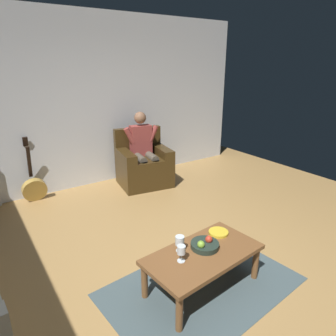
{
  "coord_description": "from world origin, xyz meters",
  "views": [
    {
      "loc": [
        1.71,
        1.82,
        2.03
      ],
      "look_at": [
        -0.46,
        -1.36,
        0.68
      ],
      "focal_mm": 32.53,
      "sensor_mm": 36.0,
      "label": 1
    }
  ],
  "objects_px": {
    "guitar": "(34,187)",
    "armchair": "(143,165)",
    "person_seated": "(143,147)",
    "coffee_table": "(203,257)",
    "wine_glass_far": "(180,241)",
    "fruit_bowl": "(205,245)",
    "decorative_dish": "(218,232)",
    "wine_glass_near": "(181,251)"
  },
  "relations": [
    {
      "from": "guitar",
      "to": "armchair",
      "type": "bearing_deg",
      "value": 168.61
    },
    {
      "from": "person_seated",
      "to": "coffee_table",
      "type": "distance_m",
      "value": 2.71
    },
    {
      "from": "wine_glass_far",
      "to": "fruit_bowl",
      "type": "height_order",
      "value": "wine_glass_far"
    },
    {
      "from": "decorative_dish",
      "to": "wine_glass_far",
      "type": "bearing_deg",
      "value": 2.35
    },
    {
      "from": "armchair",
      "to": "guitar",
      "type": "height_order",
      "value": "guitar"
    },
    {
      "from": "coffee_table",
      "to": "guitar",
      "type": "distance_m",
      "value": 3.05
    },
    {
      "from": "coffee_table",
      "to": "wine_glass_far",
      "type": "bearing_deg",
      "value": -40.58
    },
    {
      "from": "armchair",
      "to": "fruit_bowl",
      "type": "xyz_separation_m",
      "value": [
        0.79,
        2.53,
        0.08
      ]
    },
    {
      "from": "armchair",
      "to": "guitar",
      "type": "distance_m",
      "value": 1.77
    },
    {
      "from": "wine_glass_far",
      "to": "decorative_dish",
      "type": "distance_m",
      "value": 0.51
    },
    {
      "from": "armchair",
      "to": "coffee_table",
      "type": "bearing_deg",
      "value": 81.28
    },
    {
      "from": "coffee_table",
      "to": "decorative_dish",
      "type": "distance_m",
      "value": 0.38
    },
    {
      "from": "armchair",
      "to": "fruit_bowl",
      "type": "relative_size",
      "value": 3.56
    },
    {
      "from": "guitar",
      "to": "wine_glass_far",
      "type": "bearing_deg",
      "value": 104.32
    },
    {
      "from": "armchair",
      "to": "guitar",
      "type": "xyz_separation_m",
      "value": [
        1.73,
        -0.35,
        -0.12
      ]
    },
    {
      "from": "wine_glass_far",
      "to": "wine_glass_near",
      "type": "bearing_deg",
      "value": 58.51
    },
    {
      "from": "person_seated",
      "to": "decorative_dish",
      "type": "height_order",
      "value": "person_seated"
    },
    {
      "from": "wine_glass_near",
      "to": "fruit_bowl",
      "type": "bearing_deg",
      "value": -173.57
    },
    {
      "from": "guitar",
      "to": "fruit_bowl",
      "type": "bearing_deg",
      "value": 108.01
    },
    {
      "from": "fruit_bowl",
      "to": "wine_glass_far",
      "type": "bearing_deg",
      "value": -22.78
    },
    {
      "from": "armchair",
      "to": "wine_glass_near",
      "type": "bearing_deg",
      "value": 76.45
    },
    {
      "from": "decorative_dish",
      "to": "fruit_bowl",
      "type": "bearing_deg",
      "value": 22.42
    },
    {
      "from": "armchair",
      "to": "person_seated",
      "type": "xyz_separation_m",
      "value": [
        0.0,
        0.02,
        0.33
      ]
    },
    {
      "from": "armchair",
      "to": "guitar",
      "type": "relative_size",
      "value": 0.96
    },
    {
      "from": "person_seated",
      "to": "decorative_dish",
      "type": "relative_size",
      "value": 6.23
    },
    {
      "from": "person_seated",
      "to": "decorative_dish",
      "type": "bearing_deg",
      "value": 87.6
    },
    {
      "from": "wine_glass_near",
      "to": "wine_glass_far",
      "type": "distance_m",
      "value": 0.15
    },
    {
      "from": "guitar",
      "to": "wine_glass_far",
      "type": "distance_m",
      "value": 2.88
    },
    {
      "from": "wine_glass_near",
      "to": "fruit_bowl",
      "type": "height_order",
      "value": "wine_glass_near"
    },
    {
      "from": "person_seated",
      "to": "wine_glass_near",
      "type": "xyz_separation_m",
      "value": [
        1.09,
        2.54,
        -0.18
      ]
    },
    {
      "from": "armchair",
      "to": "decorative_dish",
      "type": "bearing_deg",
      "value": 87.62
    },
    {
      "from": "person_seated",
      "to": "guitar",
      "type": "distance_m",
      "value": 1.82
    },
    {
      "from": "coffee_table",
      "to": "fruit_bowl",
      "type": "height_order",
      "value": "fruit_bowl"
    },
    {
      "from": "guitar",
      "to": "wine_glass_far",
      "type": "relative_size",
      "value": 6.44
    },
    {
      "from": "armchair",
      "to": "person_seated",
      "type": "height_order",
      "value": "person_seated"
    },
    {
      "from": "wine_glass_far",
      "to": "coffee_table",
      "type": "bearing_deg",
      "value": 139.42
    },
    {
      "from": "armchair",
      "to": "fruit_bowl",
      "type": "height_order",
      "value": "armchair"
    },
    {
      "from": "wine_glass_far",
      "to": "decorative_dish",
      "type": "xyz_separation_m",
      "value": [
        -0.5,
        -0.02,
        -0.09
      ]
    },
    {
      "from": "decorative_dish",
      "to": "person_seated",
      "type": "bearing_deg",
      "value": -102.05
    },
    {
      "from": "wine_glass_near",
      "to": "fruit_bowl",
      "type": "relative_size",
      "value": 0.58
    },
    {
      "from": "person_seated",
      "to": "guitar",
      "type": "bearing_deg",
      "value": -2.41
    },
    {
      "from": "armchair",
      "to": "coffee_table",
      "type": "distance_m",
      "value": 2.71
    }
  ]
}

